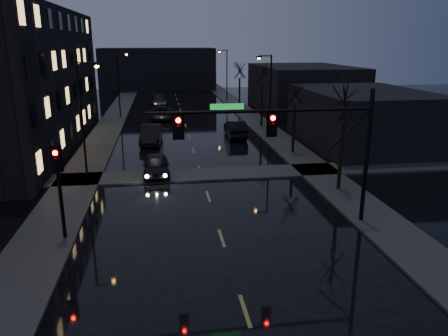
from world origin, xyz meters
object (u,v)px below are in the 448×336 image
object	(u,v)px
oncoming_car_c	(161,113)
oncoming_car_d	(160,100)
oncoming_car_a	(156,165)
oncoming_car_b	(151,134)
lead_car	(235,129)

from	to	relation	value
oncoming_car_c	oncoming_car_d	xyz separation A→B (m)	(-0.19, 11.62, 0.06)
oncoming_car_a	oncoming_car_d	distance (m)	35.36
oncoming_car_b	oncoming_car_d	size ratio (longest dim) A/B	0.92
oncoming_car_d	oncoming_car_b	bearing A→B (deg)	-96.40
oncoming_car_b	oncoming_car_c	world-z (taller)	oncoming_car_b
oncoming_car_a	lead_car	bearing A→B (deg)	55.86
oncoming_car_c	lead_car	size ratio (longest dim) A/B	1.08
oncoming_car_a	oncoming_car_b	size ratio (longest dim) A/B	0.87
oncoming_car_c	oncoming_car_d	size ratio (longest dim) A/B	0.97
oncoming_car_b	oncoming_car_c	distance (m)	13.26
oncoming_car_d	lead_car	world-z (taller)	lead_car
oncoming_car_a	lead_car	size ratio (longest dim) A/B	0.90
oncoming_car_a	oncoming_car_b	xyz separation A→B (m)	(-0.49, 10.51, 0.08)
oncoming_car_b	oncoming_car_a	bearing A→B (deg)	-83.54
oncoming_car_d	oncoming_car_c	bearing A→B (deg)	-93.58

